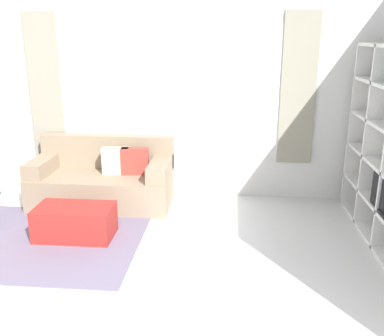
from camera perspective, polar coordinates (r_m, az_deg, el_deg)
wall_back at (r=5.67m, az=-3.07°, el=9.67°), size 6.57×0.11×2.70m
area_rug at (r=4.97m, az=-20.84°, el=-8.92°), size 2.39×1.74×0.01m
couch_main at (r=5.65m, az=-11.65°, el=-1.59°), size 1.76×0.84×0.85m
ottoman at (r=4.81m, az=-15.33°, el=-6.99°), size 0.82×0.46×0.36m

